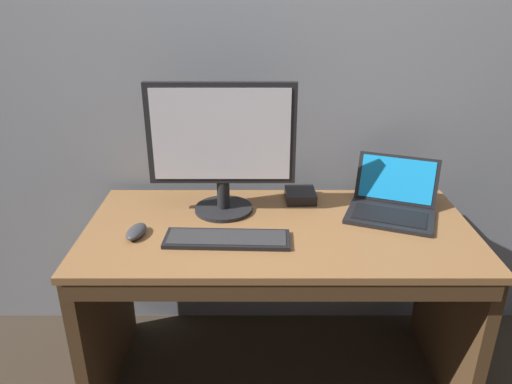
% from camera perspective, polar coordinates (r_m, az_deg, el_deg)
% --- Properties ---
extents(ground_plane, '(14.00, 14.00, 0.00)m').
position_cam_1_polar(ground_plane, '(2.23, 2.34, -20.42)').
color(ground_plane, '#382D23').
extents(desk, '(1.43, 0.68, 0.71)m').
position_cam_1_polar(desk, '(1.92, 2.59, -10.16)').
color(desk, olive).
rests_on(desk, ground).
extents(laptop_black, '(0.40, 0.39, 0.20)m').
position_cam_1_polar(laptop_black, '(1.96, 15.65, -1.42)').
color(laptop_black, black).
rests_on(laptop_black, desk).
extents(external_monitor, '(0.55, 0.23, 0.51)m').
position_cam_1_polar(external_monitor, '(1.82, -4.04, 5.47)').
color(external_monitor, black).
rests_on(external_monitor, desk).
extents(wired_keyboard, '(0.44, 0.15, 0.02)m').
position_cam_1_polar(wired_keyboard, '(1.71, -3.41, -5.50)').
color(wired_keyboard, black).
rests_on(wired_keyboard, desk).
extents(computer_mouse, '(0.08, 0.13, 0.03)m').
position_cam_1_polar(computer_mouse, '(1.79, -13.83, -4.51)').
color(computer_mouse, '#38383D').
rests_on(computer_mouse, desk).
extents(external_drive_box, '(0.13, 0.14, 0.04)m').
position_cam_1_polar(external_drive_box, '(2.02, 5.22, -0.38)').
color(external_drive_box, black).
rests_on(external_drive_box, desk).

